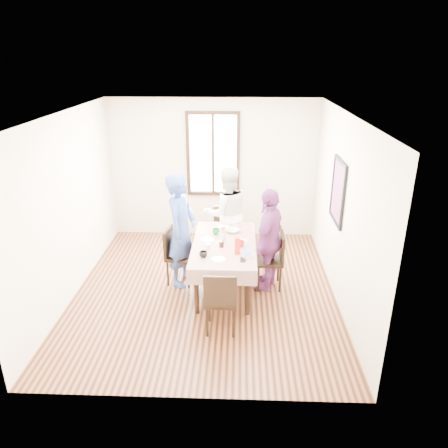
# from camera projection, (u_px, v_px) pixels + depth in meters

# --- Properties ---
(ground) EXTENTS (4.50, 4.50, 0.00)m
(ground) POSITION_uv_depth(u_px,v_px,m) (205.00, 290.00, 6.70)
(ground) COLOR black
(ground) RESTS_ON ground
(back_wall) EXTENTS (4.00, 0.00, 4.00)m
(back_wall) POSITION_uv_depth(u_px,v_px,m) (213.00, 169.00, 8.27)
(back_wall) COLOR beige
(back_wall) RESTS_ON ground
(right_wall) EXTENTS (0.00, 4.50, 4.50)m
(right_wall) POSITION_uv_depth(u_px,v_px,m) (343.00, 211.00, 6.12)
(right_wall) COLOR beige
(right_wall) RESTS_ON ground
(window_frame) EXTENTS (1.02, 0.06, 1.62)m
(window_frame) POSITION_uv_depth(u_px,v_px,m) (213.00, 154.00, 8.14)
(window_frame) COLOR black
(window_frame) RESTS_ON back_wall
(window_pane) EXTENTS (0.90, 0.02, 1.50)m
(window_pane) POSITION_uv_depth(u_px,v_px,m) (213.00, 154.00, 8.15)
(window_pane) COLOR white
(window_pane) RESTS_ON back_wall
(art_poster) EXTENTS (0.04, 0.76, 0.96)m
(art_poster) POSITION_uv_depth(u_px,v_px,m) (338.00, 191.00, 6.32)
(art_poster) COLOR red
(art_poster) RESTS_ON right_wall
(dining_table) EXTENTS (0.84, 1.61, 0.75)m
(dining_table) POSITION_uv_depth(u_px,v_px,m) (224.00, 266.00, 6.65)
(dining_table) COLOR black
(dining_table) RESTS_ON ground
(tablecloth) EXTENTS (0.96, 1.73, 0.01)m
(tablecloth) POSITION_uv_depth(u_px,v_px,m) (224.00, 244.00, 6.51)
(tablecloth) COLOR #5C120C
(tablecloth) RESTS_ON dining_table
(chair_left) EXTENTS (0.48, 0.48, 0.91)m
(chair_left) POSITION_uv_depth(u_px,v_px,m) (181.00, 256.00, 6.78)
(chair_left) COLOR black
(chair_left) RESTS_ON ground
(chair_right) EXTENTS (0.42, 0.42, 0.91)m
(chair_right) POSITION_uv_depth(u_px,v_px,m) (269.00, 261.00, 6.64)
(chair_right) COLOR black
(chair_right) RESTS_ON ground
(chair_far) EXTENTS (0.48, 0.48, 0.91)m
(chair_far) POSITION_uv_depth(u_px,v_px,m) (226.00, 233.00, 7.64)
(chair_far) COLOR black
(chair_far) RESTS_ON ground
(chair_near) EXTENTS (0.42, 0.42, 0.91)m
(chair_near) POSITION_uv_depth(u_px,v_px,m) (221.00, 300.00, 5.59)
(chair_near) COLOR black
(chair_near) RESTS_ON ground
(person_left) EXTENTS (0.58, 0.74, 1.80)m
(person_left) POSITION_uv_depth(u_px,v_px,m) (181.00, 230.00, 6.61)
(person_left) COLOR #335099
(person_left) RESTS_ON ground
(person_far) EXTENTS (0.95, 0.82, 1.69)m
(person_far) POSITION_uv_depth(u_px,v_px,m) (226.00, 213.00, 7.48)
(person_far) COLOR white
(person_far) RESTS_ON ground
(person_right) EXTENTS (0.73, 1.03, 1.63)m
(person_right) POSITION_uv_depth(u_px,v_px,m) (269.00, 240.00, 6.51)
(person_right) COLOR #80367E
(person_right) RESTS_ON ground
(mug_black) EXTENTS (0.14, 0.14, 0.09)m
(mug_black) POSITION_uv_depth(u_px,v_px,m) (203.00, 254.00, 6.04)
(mug_black) COLOR black
(mug_black) RESTS_ON tablecloth
(mug_flag) EXTENTS (0.12, 0.12, 0.09)m
(mug_flag) POSITION_uv_depth(u_px,v_px,m) (241.00, 244.00, 6.37)
(mug_flag) COLOR red
(mug_flag) RESTS_ON tablecloth
(mug_green) EXTENTS (0.16, 0.16, 0.09)m
(mug_green) POSITION_uv_depth(u_px,v_px,m) (216.00, 232.00, 6.81)
(mug_green) COLOR #0C7226
(mug_green) RESTS_ON tablecloth
(serving_bowl) EXTENTS (0.28, 0.28, 0.05)m
(serving_bowl) POSITION_uv_depth(u_px,v_px,m) (233.00, 231.00, 6.89)
(serving_bowl) COLOR white
(serving_bowl) RESTS_ON tablecloth
(juice_carton) EXTENTS (0.08, 0.08, 0.25)m
(juice_carton) POSITION_uv_depth(u_px,v_px,m) (237.00, 245.00, 6.13)
(juice_carton) COLOR red
(juice_carton) RESTS_ON tablecloth
(butter_tub) EXTENTS (0.14, 0.14, 0.07)m
(butter_tub) POSITION_uv_depth(u_px,v_px,m) (247.00, 255.00, 6.05)
(butter_tub) COLOR white
(butter_tub) RESTS_ON tablecloth
(jam_jar) EXTENTS (0.07, 0.07, 0.09)m
(jam_jar) POSITION_uv_depth(u_px,v_px,m) (221.00, 244.00, 6.36)
(jam_jar) COLOR black
(jam_jar) RESTS_ON tablecloth
(drinking_glass) EXTENTS (0.06, 0.06, 0.09)m
(drinking_glass) POSITION_uv_depth(u_px,v_px,m) (208.00, 247.00, 6.28)
(drinking_glass) COLOR silver
(drinking_glass) RESTS_ON tablecloth
(smartphone) EXTENTS (0.08, 0.15, 0.01)m
(smartphone) POSITION_uv_depth(u_px,v_px,m) (243.00, 260.00, 5.98)
(smartphone) COLOR black
(smartphone) RESTS_ON tablecloth
(flower_vase) EXTENTS (0.07, 0.07, 0.13)m
(flower_vase) POSITION_uv_depth(u_px,v_px,m) (224.00, 238.00, 6.53)
(flower_vase) COLOR silver
(flower_vase) RESTS_ON tablecloth
(plate_left) EXTENTS (0.20, 0.20, 0.01)m
(plate_left) POSITION_uv_depth(u_px,v_px,m) (208.00, 240.00, 6.61)
(plate_left) COLOR white
(plate_left) RESTS_ON tablecloth
(plate_right) EXTENTS (0.20, 0.20, 0.01)m
(plate_right) POSITION_uv_depth(u_px,v_px,m) (241.00, 241.00, 6.57)
(plate_right) COLOR white
(plate_right) RESTS_ON tablecloth
(plate_far) EXTENTS (0.20, 0.20, 0.01)m
(plate_far) POSITION_uv_depth(u_px,v_px,m) (224.00, 227.00, 7.08)
(plate_far) COLOR white
(plate_far) RESTS_ON tablecloth
(plate_near) EXTENTS (0.20, 0.20, 0.01)m
(plate_near) POSITION_uv_depth(u_px,v_px,m) (219.00, 259.00, 5.99)
(plate_near) COLOR white
(plate_near) RESTS_ON tablecloth
(butter_lid) EXTENTS (0.12, 0.12, 0.01)m
(butter_lid) POSITION_uv_depth(u_px,v_px,m) (248.00, 253.00, 6.03)
(butter_lid) COLOR blue
(butter_lid) RESTS_ON butter_tub
(flower_bunch) EXTENTS (0.09, 0.09, 0.10)m
(flower_bunch) POSITION_uv_depth(u_px,v_px,m) (224.00, 231.00, 6.48)
(flower_bunch) COLOR yellow
(flower_bunch) RESTS_ON flower_vase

